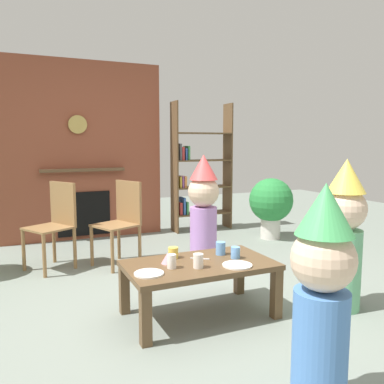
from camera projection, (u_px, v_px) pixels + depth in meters
The scene contains 19 objects.
ground_plane at pixel (195, 297), 3.40m from camera, with size 12.00×12.00×0.00m, color gray.
brick_fireplace_feature at pixel (81, 152), 5.40m from camera, with size 2.20×0.28×2.40m.
bookshelf at pixel (197, 172), 5.93m from camera, with size 0.90×0.28×1.90m.
coffee_table at pixel (199, 271), 3.00m from camera, with size 1.11×0.63×0.41m.
paper_cup_near_left at pixel (235, 253), 3.09m from camera, with size 0.07×0.07×0.09m, color #669EE0.
paper_cup_near_right at pixel (221, 248), 3.20m from camera, with size 0.08×0.08×0.10m, color #669EE0.
paper_cup_center at pixel (173, 253), 3.10m from camera, with size 0.08×0.08×0.09m, color #F2CC4C.
paper_cup_far_left at pixel (198, 261), 2.86m from camera, with size 0.07×0.07×0.10m, color silver.
paper_cup_far_right at pixel (172, 261), 2.85m from camera, with size 0.07×0.07×0.10m, color silver.
paper_plate_front at pixel (237, 265), 2.91m from camera, with size 0.22×0.22×0.01m, color white.
paper_plate_rear at pixel (149, 273), 2.72m from camera, with size 0.20×0.20×0.01m, color white.
birthday_cake_slice at pixel (168, 258), 2.96m from camera, with size 0.10×0.10×0.08m, color pink.
table_fork at pixel (200, 259), 3.08m from camera, with size 0.15×0.02×0.01m, color silver.
child_with_cone_hat at pixel (322, 292), 1.91m from camera, with size 0.31×0.31×1.12m.
child_in_pink at pixel (344, 231), 3.10m from camera, with size 0.33×0.33×1.19m.
child_by_the_chairs at pixel (204, 208), 4.20m from camera, with size 0.33×0.33×1.19m.
dining_chair_left at pixel (56, 220), 4.15m from camera, with size 0.55×0.55×0.90m.
dining_chair_middle at pixel (122, 217), 4.28m from camera, with size 0.53×0.53×0.90m.
potted_plant_tall at pixel (271, 202), 5.45m from camera, with size 0.60×0.60×0.83m.
Camera 1 is at (-1.35, -2.98, 1.31)m, focal length 37.25 mm.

